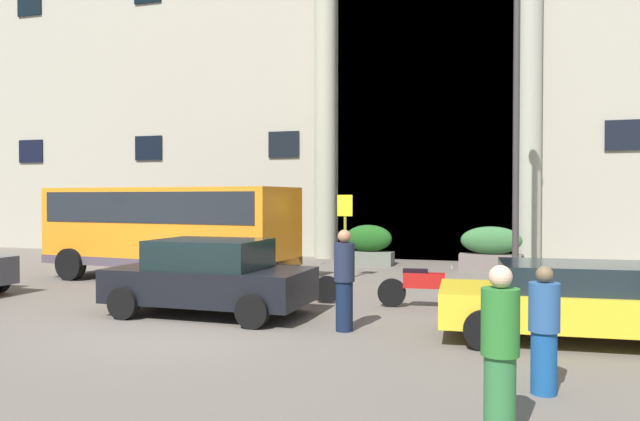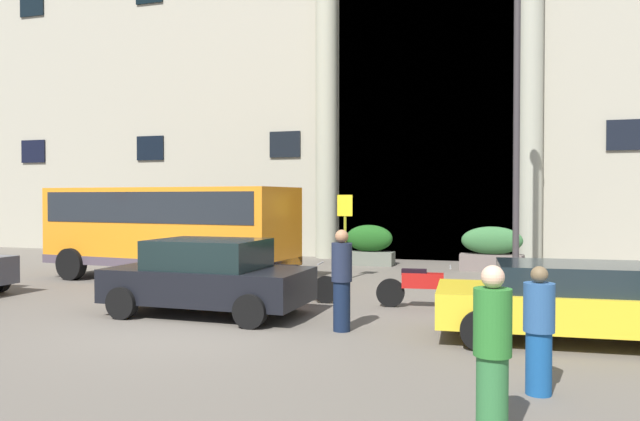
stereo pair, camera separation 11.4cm
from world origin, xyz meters
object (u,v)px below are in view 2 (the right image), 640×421
at_px(pedestrian_woman_with_bag, 492,353).
at_px(lamppost_plaza_centre, 517,101).
at_px(scooter_by_planter, 292,281).
at_px(motorcycle_near_kerb, 613,294).
at_px(hedge_planter_east, 369,246).
at_px(parked_sedan_second, 573,301).
at_px(orange_minibus, 170,224).
at_px(bus_stop_sign, 345,227).
at_px(hedge_planter_entrance_left, 259,242).
at_px(pedestrian_man_crossing, 539,331).
at_px(motorcycle_far_end, 421,286).
at_px(pedestrian_man_red_shirt, 342,280).
at_px(parked_coupe_end, 209,276).
at_px(hedge_planter_far_east, 492,249).

height_order(pedestrian_woman_with_bag, lamppost_plaza_centre, lamppost_plaza_centre).
relative_size(scooter_by_planter, motorcycle_near_kerb, 1.01).
height_order(hedge_planter_east, parked_sedan_second, hedge_planter_east).
height_order(hedge_planter_east, scooter_by_planter, hedge_planter_east).
bearing_deg(orange_minibus, motorcycle_near_kerb, -5.77).
xyz_separation_m(bus_stop_sign, hedge_planter_entrance_left, (-4.04, 3.33, -0.77)).
bearing_deg(pedestrian_man_crossing, hedge_planter_entrance_left, -96.64).
relative_size(hedge_planter_entrance_left, pedestrian_man_crossing, 1.35).
relative_size(hedge_planter_entrance_left, motorcycle_near_kerb, 1.00).
height_order(parked_sedan_second, motorcycle_far_end, parked_sedan_second).
bearing_deg(pedestrian_man_red_shirt, parked_coupe_end, -3.08).
relative_size(parked_coupe_end, pedestrian_man_red_shirt, 2.24).
height_order(orange_minibus, scooter_by_planter, orange_minibus).
height_order(pedestrian_woman_with_bag, pedestrian_man_crossing, pedestrian_woman_with_bag).
bearing_deg(orange_minibus, hedge_planter_entrance_left, 87.10).
distance_m(hedge_planter_far_east, pedestrian_man_crossing, 12.43).
relative_size(parked_coupe_end, pedestrian_man_crossing, 2.61).
bearing_deg(pedestrian_man_crossing, hedge_planter_east, -111.20).
distance_m(pedestrian_man_crossing, lamppost_plaza_centre, 11.09).
bearing_deg(parked_coupe_end, lamppost_plaza_centre, 50.69).
xyz_separation_m(hedge_planter_east, pedestrian_man_red_shirt, (1.82, -10.27, 0.23)).
xyz_separation_m(orange_minibus, hedge_planter_east, (4.58, 5.30, -0.90)).
xyz_separation_m(hedge_planter_far_east, lamppost_plaza_centre, (0.70, -2.16, 4.34)).
distance_m(hedge_planter_far_east, hedge_planter_east, 4.11).
distance_m(parked_coupe_end, pedestrian_man_red_shirt, 3.02).
xyz_separation_m(hedge_planter_far_east, hedge_planter_east, (-4.09, 0.46, -0.01)).
xyz_separation_m(orange_minibus, motorcycle_far_end, (7.41, -2.34, -1.11)).
distance_m(hedge_planter_east, parked_coupe_end, 9.66).
bearing_deg(hedge_planter_entrance_left, scooter_by_planter, -61.87).
distance_m(scooter_by_planter, lamppost_plaza_centre, 8.38).
bearing_deg(pedestrian_woman_with_bag, parked_sedan_second, 53.87).
bearing_deg(pedestrian_man_crossing, parked_coupe_end, -70.51).
relative_size(hedge_planter_east, motorcycle_far_end, 0.86).
bearing_deg(hedge_planter_far_east, parked_coupe_end, -119.63).
bearing_deg(hedge_planter_entrance_left, bus_stop_sign, -39.48).
xyz_separation_m(motorcycle_far_end, pedestrian_woman_with_bag, (1.62, -6.83, 0.39)).
xyz_separation_m(parked_coupe_end, motorcycle_far_end, (3.94, 1.96, -0.30)).
distance_m(orange_minibus, pedestrian_woman_with_bag, 12.89).
bearing_deg(hedge_planter_far_east, motorcycle_near_kerb, -70.84).
xyz_separation_m(hedge_planter_entrance_left, hedge_planter_east, (3.88, 0.53, -0.06)).
height_order(hedge_planter_far_east, scooter_by_planter, hedge_planter_far_east).
relative_size(hedge_planter_far_east, parked_sedan_second, 0.45).
bearing_deg(pedestrian_man_red_shirt, hedge_planter_east, -70.03).
xyz_separation_m(bus_stop_sign, pedestrian_woman_with_bag, (4.28, -10.61, -0.65)).
xyz_separation_m(bus_stop_sign, hedge_planter_east, (-0.17, 3.86, -0.83)).
bearing_deg(hedge_planter_entrance_left, parked_coupe_end, -73.04).
xyz_separation_m(hedge_planter_entrance_left, motorcycle_near_kerb, (10.41, -6.98, -0.27)).
xyz_separation_m(hedge_planter_east, scooter_by_planter, (-0.02, -7.74, -0.21)).
relative_size(bus_stop_sign, hedge_planter_far_east, 1.22).
relative_size(hedge_planter_entrance_left, parked_coupe_end, 0.52).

